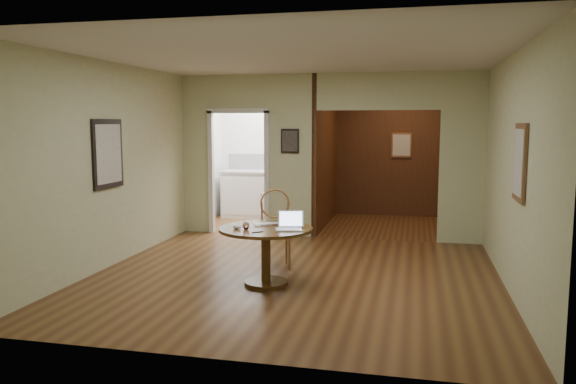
% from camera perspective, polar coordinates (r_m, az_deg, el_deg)
% --- Properties ---
extents(floor, '(5.00, 5.00, 0.00)m').
position_cam_1_polar(floor, '(7.02, 0.55, -8.66)').
color(floor, '#4E2B16').
rests_on(floor, ground).
extents(room_shell, '(5.20, 7.50, 5.00)m').
position_cam_1_polar(room_shell, '(9.91, 1.73, 3.50)').
color(room_shell, silver).
rests_on(room_shell, ground).
extents(dining_table, '(1.10, 1.10, 0.69)m').
position_cam_1_polar(dining_table, '(6.61, -2.26, -5.13)').
color(dining_table, brown).
rests_on(dining_table, ground).
extents(chair, '(0.56, 0.56, 1.03)m').
position_cam_1_polar(chair, '(7.44, -1.25, -3.25)').
color(chair, brown).
rests_on(chair, ground).
extents(open_laptop, '(0.34, 0.32, 0.21)m').
position_cam_1_polar(open_laptop, '(6.45, 0.18, -3.28)').
color(open_laptop, silver).
rests_on(open_laptop, dining_table).
extents(closed_laptop, '(0.35, 0.30, 0.02)m').
position_cam_1_polar(closed_laptop, '(6.68, -2.14, -3.33)').
color(closed_laptop, '#B3B3B8').
rests_on(closed_laptop, dining_table).
extents(mouse, '(0.13, 0.09, 0.05)m').
position_cam_1_polar(mouse, '(6.49, -5.22, -3.56)').
color(mouse, silver).
rests_on(mouse, dining_table).
extents(wine_glass, '(0.08, 0.08, 0.09)m').
position_cam_1_polar(wine_glass, '(6.44, -4.29, -3.45)').
color(wine_glass, white).
rests_on(wine_glass, dining_table).
extents(pen, '(0.11, 0.11, 0.01)m').
position_cam_1_polar(pen, '(6.28, -3.14, -4.08)').
color(pen, '#0C1356').
rests_on(pen, dining_table).
extents(kitchen_cabinet, '(2.06, 0.60, 0.94)m').
position_cam_1_polar(kitchen_cabinet, '(11.25, -1.61, -0.24)').
color(kitchen_cabinet, white).
rests_on(kitchen_cabinet, ground).
extents(grocery_bag, '(0.29, 0.25, 0.27)m').
position_cam_1_polar(grocery_bag, '(11.06, 1.18, 2.77)').
color(grocery_bag, beige).
rests_on(grocery_bag, kitchen_cabinet).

